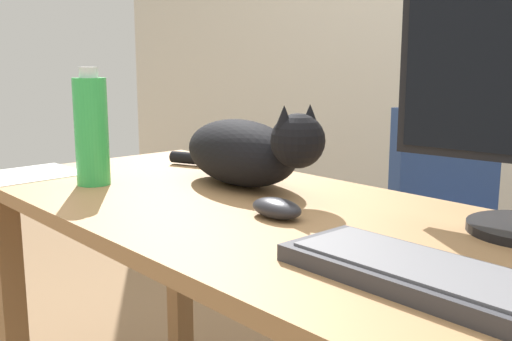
{
  "coord_description": "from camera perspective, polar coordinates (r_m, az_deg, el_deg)",
  "views": [
    {
      "loc": [
        0.82,
        -0.75,
        1.01
      ],
      "look_at": [
        -0.07,
        0.04,
        0.79
      ],
      "focal_mm": 41.43,
      "sensor_mm": 36.0,
      "label": 1
    }
  ],
  "objects": [
    {
      "name": "paper_sheet",
      "position": [
        1.58,
        -22.0,
        -0.45
      ],
      "size": [
        0.23,
        0.31,
        0.0
      ],
      "primitive_type": "cube",
      "rotation": [
        0.0,
        0.0,
        0.05
      ],
      "color": "white",
      "rests_on": "desk"
    },
    {
      "name": "water_bottle",
      "position": [
        1.4,
        -15.6,
        3.77
      ],
      "size": [
        0.08,
        0.08,
        0.27
      ],
      "color": "green",
      "rests_on": "desk"
    },
    {
      "name": "office_chair",
      "position": [
        1.81,
        19.9,
        -10.8
      ],
      "size": [
        0.51,
        0.49,
        0.88
      ],
      "color": "black",
      "rests_on": "ground_plane"
    },
    {
      "name": "keyboard",
      "position": [
        0.78,
        17.67,
        -10.06
      ],
      "size": [
        0.44,
        0.15,
        0.03
      ],
      "color": "#333338",
      "rests_on": "desk"
    },
    {
      "name": "computer_mouse",
      "position": [
        1.07,
        2.0,
        -3.65
      ],
      "size": [
        0.11,
        0.06,
        0.04
      ],
      "primitive_type": "ellipsoid",
      "color": "#232328",
      "rests_on": "desk"
    },
    {
      "name": "desk",
      "position": [
        1.18,
        0.67,
        -8.87
      ],
      "size": [
        1.48,
        0.65,
        0.73
      ],
      "color": "#9E7247",
      "rests_on": "ground_plane"
    },
    {
      "name": "cat",
      "position": [
        1.33,
        -1.02,
        1.9
      ],
      "size": [
        0.61,
        0.23,
        0.2
      ],
      "color": "black",
      "rests_on": "desk"
    }
  ]
}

